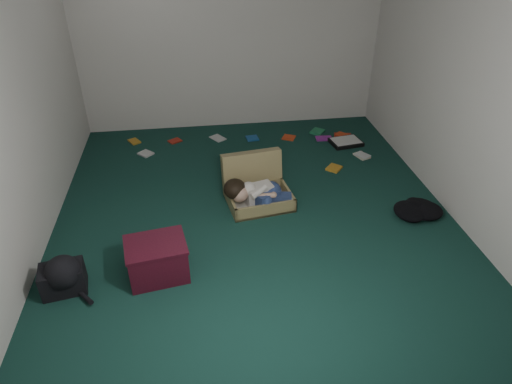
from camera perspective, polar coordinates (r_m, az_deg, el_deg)
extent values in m
plane|color=#13382F|center=(4.73, -0.26, -2.60)|extent=(4.50, 4.50, 0.00)
plane|color=white|center=(6.27, -3.27, 19.38)|extent=(4.50, 0.00, 4.50)
plane|color=white|center=(2.19, 7.80, -8.37)|extent=(4.50, 0.00, 4.50)
plane|color=white|center=(4.35, -27.83, 9.65)|extent=(0.00, 4.50, 4.50)
plane|color=white|center=(4.81, 24.67, 12.40)|extent=(0.00, 4.50, 4.50)
cube|color=#968552|center=(4.81, 0.49, -0.92)|extent=(0.71, 0.56, 0.15)
cube|color=beige|center=(4.83, 0.49, -1.28)|extent=(0.65, 0.49, 0.02)
cube|color=#968552|center=(4.97, -0.51, 2.47)|extent=(0.68, 0.29, 0.48)
cube|color=silver|center=(4.74, 0.35, -0.21)|extent=(0.31, 0.23, 0.21)
sphere|color=tan|center=(4.64, -2.04, -0.20)|extent=(0.18, 0.18, 0.18)
ellipsoid|color=black|center=(4.66, -2.65, 0.39)|extent=(0.24, 0.25, 0.20)
ellipsoid|color=navy|center=(4.78, 1.92, 0.10)|extent=(0.21, 0.25, 0.20)
cube|color=navy|center=(4.69, 1.44, -0.78)|extent=(0.27, 0.23, 0.13)
cube|color=navy|center=(4.73, 3.08, -0.81)|extent=(0.24, 0.15, 0.10)
sphere|color=white|center=(4.79, 3.97, -0.66)|extent=(0.10, 0.10, 0.10)
sphere|color=white|center=(4.74, 4.23, -1.17)|extent=(0.09, 0.09, 0.09)
cylinder|color=tan|center=(4.63, 1.33, -0.47)|extent=(0.18, 0.08, 0.06)
cube|color=#410D1B|center=(3.99, -12.22, -8.38)|extent=(0.53, 0.45, 0.32)
cube|color=#410D1B|center=(3.88, -12.51, -6.45)|extent=(0.56, 0.47, 0.02)
cube|color=black|center=(6.21, 11.16, 6.13)|extent=(0.44, 0.35, 0.05)
cube|color=white|center=(6.20, 11.19, 6.36)|extent=(0.39, 0.31, 0.01)
cube|color=orange|center=(6.36, -14.96, 6.13)|extent=(0.18, 0.14, 0.02)
cube|color=#AB2516|center=(6.26, -10.10, 6.32)|extent=(0.23, 0.22, 0.02)
cube|color=silver|center=(6.26, -4.79, 6.75)|extent=(0.18, 0.21, 0.02)
cube|color=#1B5395|center=(6.24, -0.47, 6.74)|extent=(0.19, 0.22, 0.02)
cube|color=red|center=(6.27, 4.12, 6.82)|extent=(0.23, 0.21, 0.02)
cube|color=#227C4B|center=(6.48, 7.68, 7.47)|extent=(0.20, 0.15, 0.02)
cube|color=purple|center=(6.30, 8.49, 6.65)|extent=(0.23, 0.23, 0.02)
cube|color=beige|center=(5.93, 13.09, 4.42)|extent=(0.17, 0.21, 0.02)
cube|color=orange|center=(5.58, 9.73, 2.92)|extent=(0.20, 0.23, 0.02)
cube|color=#AB2516|center=(6.41, 10.79, 6.91)|extent=(0.23, 0.21, 0.02)
cube|color=silver|center=(6.00, -13.61, 4.68)|extent=(0.21, 0.17, 0.02)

